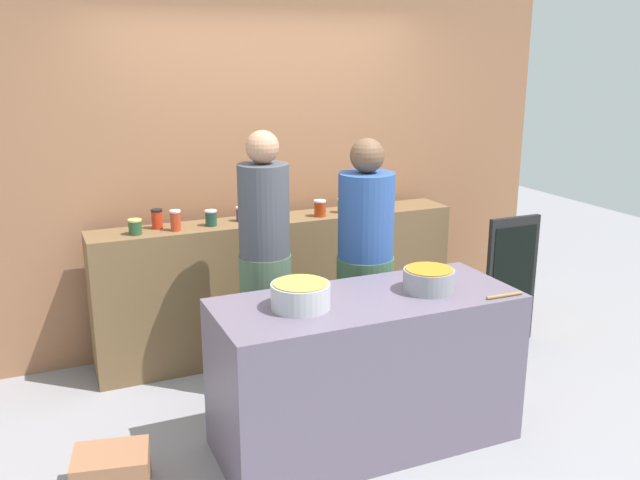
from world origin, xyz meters
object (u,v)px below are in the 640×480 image
at_px(preserve_jar_2, 176,220).
at_px(preserve_jar_3, 211,218).
at_px(preserve_jar_9, 385,201).
at_px(chalkboard_sign, 511,280).
at_px(preserve_jar_0, 135,227).
at_px(preserve_jar_6, 320,208).
at_px(preserve_jar_4, 241,214).
at_px(cook_in_cap, 365,278).
at_px(cook_with_tongs, 265,278).
at_px(preserve_jar_1, 157,219).
at_px(preserve_jar_5, 258,210).
at_px(preserve_jar_7, 342,205).
at_px(preserve_jar_8, 361,201).
at_px(cooking_pot_center, 429,280).
at_px(wooden_spoon, 504,295).
at_px(bread_crate, 112,472).
at_px(cooking_pot_left, 301,296).

relative_size(preserve_jar_2, preserve_jar_3, 1.28).
distance_m(preserve_jar_9, chalkboard_sign, 1.14).
bearing_deg(preserve_jar_0, preserve_jar_6, -0.62).
relative_size(preserve_jar_4, preserve_jar_9, 0.79).
distance_m(preserve_jar_0, cook_in_cap, 1.55).
xyz_separation_m(preserve_jar_2, preserve_jar_4, (0.48, 0.08, -0.02)).
relative_size(cook_with_tongs, cook_in_cap, 1.04).
height_order(preserve_jar_1, preserve_jar_6, preserve_jar_1).
height_order(preserve_jar_5, cook_in_cap, cook_in_cap).
xyz_separation_m(preserve_jar_4, preserve_jar_7, (0.77, -0.04, 0.00)).
bearing_deg(preserve_jar_1, preserve_jar_8, 0.85).
height_order(preserve_jar_5, preserve_jar_7, preserve_jar_5).
bearing_deg(cooking_pot_center, preserve_jar_1, 129.83).
bearing_deg(preserve_jar_8, preserve_jar_6, -161.40).
bearing_deg(preserve_jar_8, chalkboard_sign, -33.82).
xyz_separation_m(wooden_spoon, cook_in_cap, (-0.38, 0.94, -0.14)).
bearing_deg(preserve_jar_2, preserve_jar_0, 178.18).
relative_size(preserve_jar_0, chalkboard_sign, 0.10).
bearing_deg(cook_with_tongs, wooden_spoon, -47.00).
relative_size(preserve_jar_5, cook_in_cap, 0.08).
xyz_separation_m(preserve_jar_9, cooking_pot_center, (-0.47, -1.37, -0.14)).
distance_m(preserve_jar_2, preserve_jar_7, 1.26).
relative_size(preserve_jar_8, wooden_spoon, 0.44).
bearing_deg(cook_in_cap, chalkboard_sign, 7.49).
xyz_separation_m(cooking_pot_center, wooden_spoon, (0.33, -0.26, -0.06)).
bearing_deg(preserve_jar_6, cooking_pot_center, -86.90).
bearing_deg(preserve_jar_7, wooden_spoon, -83.10).
height_order(preserve_jar_1, preserve_jar_8, preserve_jar_1).
bearing_deg(preserve_jar_2, bread_crate, -117.47).
bearing_deg(preserve_jar_6, preserve_jar_8, 18.60).
distance_m(preserve_jar_3, preserve_jar_4, 0.23).
bearing_deg(cooking_pot_left, preserve_jar_5, 80.23).
xyz_separation_m(preserve_jar_2, cooking_pot_left, (0.37, -1.34, -0.14)).
xyz_separation_m(preserve_jar_0, wooden_spoon, (1.73, -1.64, -0.18)).
bearing_deg(preserve_jar_9, wooden_spoon, -95.02).
distance_m(preserve_jar_9, bread_crate, 2.75).
relative_size(preserve_jar_4, preserve_jar_8, 1.04).
relative_size(preserve_jar_1, preserve_jar_6, 1.11).
bearing_deg(preserve_jar_2, preserve_jar_3, 8.63).
bearing_deg(preserve_jar_4, cook_in_cap, -52.60).
relative_size(preserve_jar_1, preserve_jar_5, 0.97).
bearing_deg(cook_in_cap, preserve_jar_7, 76.38).
relative_size(preserve_jar_6, wooden_spoon, 0.53).
xyz_separation_m(preserve_jar_7, preserve_jar_9, (0.35, -0.04, 0.01)).
xyz_separation_m(preserve_jar_2, cook_in_cap, (1.08, -0.70, -0.34)).
distance_m(preserve_jar_4, cook_with_tongs, 0.69).
height_order(preserve_jar_2, preserve_jar_8, preserve_jar_2).
distance_m(cooking_pot_left, wooden_spoon, 1.13).
distance_m(preserve_jar_1, preserve_jar_6, 1.17).
bearing_deg(preserve_jar_2, cook_in_cap, -32.79).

